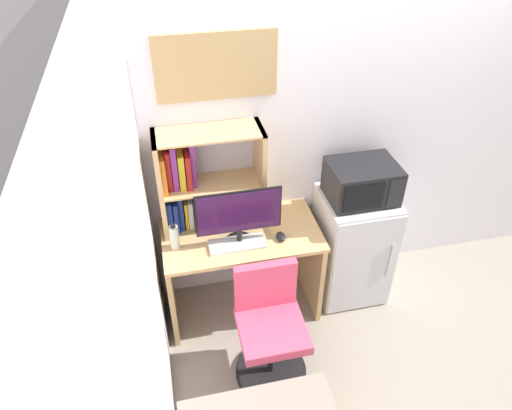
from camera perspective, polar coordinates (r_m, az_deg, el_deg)
name	(u,v)px	position (r m, az deg, el deg)	size (l,w,h in m)	color
wall_back	(417,123)	(3.75, 18.71, 9.28)	(6.40, 0.04, 2.60)	silver
wall_left	(148,358)	(2.03, -12.82, -17.38)	(0.04, 4.40, 2.60)	silver
desk	(242,258)	(3.51, -1.71, -6.41)	(1.11, 0.60, 0.76)	tan
hutch_bookshelf	(195,183)	(3.24, -7.35, 2.68)	(0.71, 0.28, 0.73)	tan
monitor	(239,215)	(3.12, -2.07, -1.19)	(0.57, 0.20, 0.42)	black
keyboard	(237,244)	(3.24, -2.28, -4.68)	(0.38, 0.15, 0.02)	silver
computer_mouse	(281,237)	(3.29, 2.99, -3.79)	(0.06, 0.10, 0.04)	black
water_bottle	(174,237)	(3.22, -9.74, -3.77)	(0.06, 0.06, 0.20)	silver
mini_fridge	(352,245)	(3.78, 11.41, -4.75)	(0.52, 0.53, 0.91)	silver
microwave	(362,182)	(3.42, 12.57, 2.73)	(0.47, 0.37, 0.27)	black
desk_chair	(270,331)	(3.24, 1.66, -14.87)	(0.49, 0.49, 0.85)	black
wall_corkboard	(216,67)	(3.02, -4.79, 16.18)	(0.76, 0.02, 0.42)	tan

